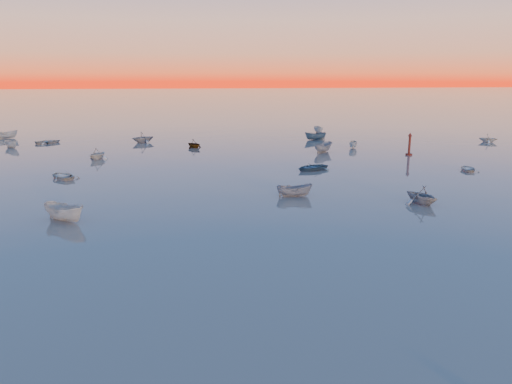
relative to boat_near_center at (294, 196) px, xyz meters
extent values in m
plane|color=#635952|center=(-6.89, 70.24, 0.00)|extent=(600.00, 600.00, 0.00)
imported|color=gray|center=(0.00, 0.00, 0.00)|extent=(1.75, 3.63, 1.22)
imported|color=gray|center=(10.96, -4.41, 0.00)|extent=(4.14, 2.98, 1.32)
cylinder|color=#4F1710|center=(22.07, 22.47, 0.05)|extent=(0.96, 0.96, 0.32)
cylinder|color=#4F1710|center=(22.07, 22.47, 1.39)|extent=(0.34, 0.34, 2.78)
cone|color=#4F1710|center=(22.07, 22.47, 3.05)|extent=(0.64, 0.64, 0.53)
camera|label=1|loc=(-10.27, -46.28, 11.65)|focal=35.00mm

